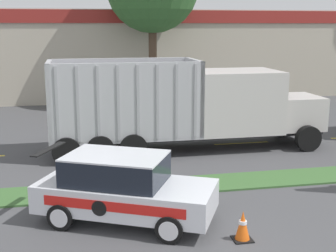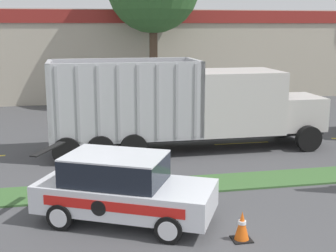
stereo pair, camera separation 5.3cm
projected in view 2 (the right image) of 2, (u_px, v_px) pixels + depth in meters
grass_verge at (148, 188)px, 14.34m from camera, size 120.00×1.53×0.06m
centre_line_4 at (114, 150)px, 18.80m from camera, size 2.40×0.14×0.01m
centre_line_5 at (242, 143)px, 19.85m from camera, size 2.40×0.14×0.01m
dump_truck_trail at (212, 108)px, 18.74m from camera, size 11.00×2.82×3.61m
rally_car at (122, 188)px, 11.80m from camera, size 4.81×3.68×1.77m
traffic_cone at (242, 226)px, 10.84m from camera, size 0.45×0.45×0.71m
store_building_backdrop at (141, 51)px, 35.75m from camera, size 32.10×12.10×5.89m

